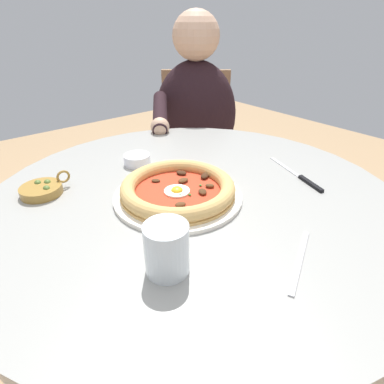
% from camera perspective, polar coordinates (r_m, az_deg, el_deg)
% --- Properties ---
extents(ground_plane, '(6.00, 6.00, 0.02)m').
position_cam_1_polar(ground_plane, '(1.29, 0.17, -29.47)').
color(ground_plane, tan).
extents(dining_table, '(1.01, 1.01, 0.72)m').
position_cam_1_polar(dining_table, '(0.85, 0.23, -9.44)').
color(dining_table, '#999993').
rests_on(dining_table, ground).
extents(pizza_on_plate, '(0.30, 0.30, 0.04)m').
position_cam_1_polar(pizza_on_plate, '(0.73, -2.60, 0.38)').
color(pizza_on_plate, white).
rests_on(pizza_on_plate, dining_table).
extents(water_glass, '(0.08, 0.08, 0.09)m').
position_cam_1_polar(water_glass, '(0.52, -4.66, -10.76)').
color(water_glass, silver).
rests_on(water_glass, dining_table).
extents(steak_knife, '(0.21, 0.08, 0.01)m').
position_cam_1_polar(steak_knife, '(0.87, 19.65, 2.43)').
color(steak_knife, silver).
rests_on(steak_knife, dining_table).
extents(ramekin_capers, '(0.08, 0.08, 0.03)m').
position_cam_1_polar(ramekin_capers, '(0.92, -10.11, 5.99)').
color(ramekin_capers, white).
rests_on(ramekin_capers, dining_table).
extents(olive_pan, '(0.10, 0.12, 0.05)m').
position_cam_1_polar(olive_pan, '(0.84, -25.89, 0.45)').
color(olive_pan, olive).
rests_on(olive_pan, dining_table).
extents(fork_utensil, '(0.09, 0.17, 0.00)m').
position_cam_1_polar(fork_utensil, '(0.59, 19.21, -11.80)').
color(fork_utensil, '#BCBCC1').
rests_on(fork_utensil, dining_table).
extents(diner_person, '(0.43, 0.56, 1.13)m').
position_cam_1_polar(diner_person, '(1.54, 0.55, 6.93)').
color(diner_person, '#282833').
rests_on(diner_person, ground).
extents(cafe_chair_diner, '(0.55, 0.55, 0.86)m').
position_cam_1_polar(cafe_chair_diner, '(1.66, 0.66, 9.32)').
color(cafe_chair_diner, '#957050').
rests_on(cafe_chair_diner, ground).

